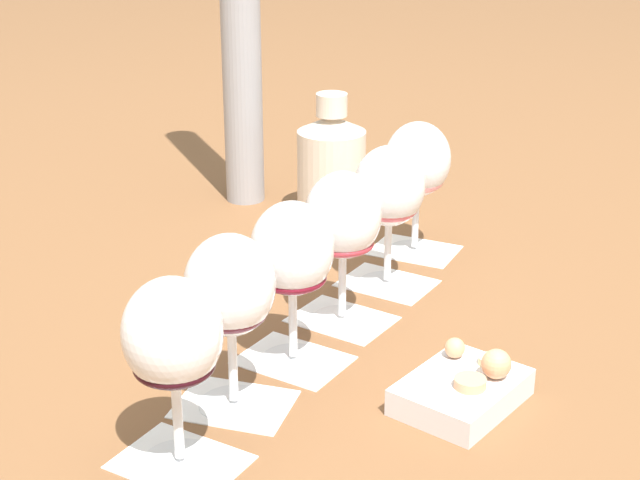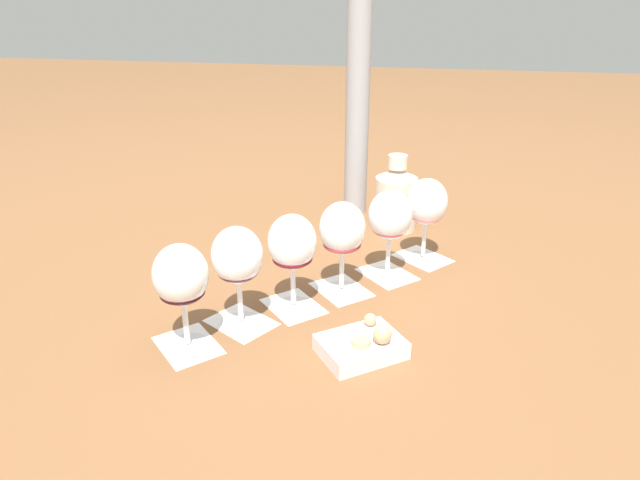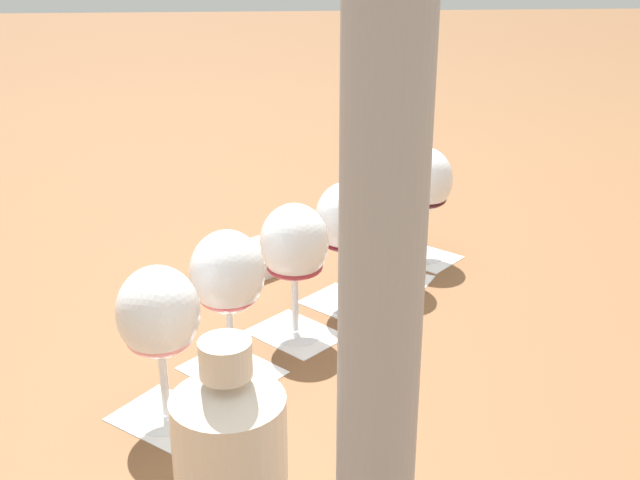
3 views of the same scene
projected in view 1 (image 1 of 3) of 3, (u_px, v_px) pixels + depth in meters
The scene contains 15 objects.
ground_plane at pixel (319, 337), 1.18m from camera, with size 8.00×8.00×0.00m, color brown.
tasting_card_0 at pixel (414, 250), 1.42m from camera, with size 0.15×0.15×0.00m.
tasting_card_1 at pixel (387, 283), 1.32m from camera, with size 0.15×0.15×0.00m.
tasting_card_2 at pixel (342, 319), 1.22m from camera, with size 0.15×0.15×0.00m.
tasting_card_3 at pixel (293, 360), 1.12m from camera, with size 0.15×0.15×0.00m.
tasting_card_4 at pixel (234, 404), 1.03m from camera, with size 0.15×0.14×0.00m.
tasting_card_5 at pixel (180, 462), 0.94m from camera, with size 0.15×0.15×0.00m.
wine_glass_0 at pixel (418, 165), 1.38m from camera, with size 0.09×0.09×0.19m.
wine_glass_1 at pixel (389, 192), 1.27m from camera, with size 0.09×0.09×0.19m.
wine_glass_2 at pixel (343, 222), 1.17m from camera, with size 0.09×0.09×0.19m.
wine_glass_3 at pixel (292, 256), 1.07m from camera, with size 0.09×0.09×0.19m.
wine_glass_4 at pixel (230, 293), 0.99m from camera, with size 0.09×0.09×0.19m.
wine_glass_5 at pixel (173, 342), 0.89m from camera, with size 0.09×0.09×0.19m.
ceramic_vase at pixel (331, 164), 1.53m from camera, with size 0.11×0.11×0.20m.
snack_dish at pixel (464, 388), 1.03m from camera, with size 0.17×0.16×0.06m.
Camera 1 is at (0.23, 1.02, 0.55)m, focal length 55.00 mm.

